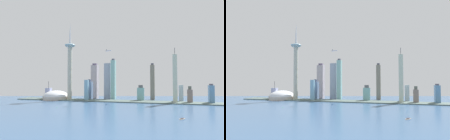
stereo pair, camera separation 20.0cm
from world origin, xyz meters
The scene contains 20 objects.
ground_plane centered at (0.00, 0.00, 0.00)m, with size 6000.00×6000.00×0.00m, color #3B5C83.
waterfront_pier centered at (0.00, 502.35, 1.61)m, with size 836.44×74.94×3.22m, color #4F615B.
observation_tower centered at (-201.23, 501.51, 150.10)m, with size 42.33×42.33×310.49m.
stadium_dome centered at (-263.92, 504.31, 11.96)m, with size 105.24×105.24×46.45m.
skyscraper_0 centered at (-127.62, 535.25, 38.37)m, with size 18.23×26.31×82.47m.
skyscraper_1 centered at (78.42, 540.64, 27.32)m, with size 26.12×14.04×60.72m.
skyscraper_2 centered at (-125.53, 495.11, 40.34)m, with size 14.33×12.17×80.69m.
skyscraper_3 centered at (-127.03, 591.04, 73.49)m, with size 27.22×27.40×151.53m.
skyscraper_4 centered at (-36.62, 565.83, 81.74)m, with size 17.37×23.04×167.56m.
skyscraper_5 centered at (-306.78, 516.06, 23.40)m, with size 22.35×16.63×74.53m.
skyscraper_6 centered at (226.01, 565.63, 30.61)m, with size 15.19×26.69×61.22m.
skyscraper_7 centered at (-65.54, 582.16, 75.35)m, with size 27.78×19.52×150.69m.
skyscraper_8 centered at (252.24, 514.85, 25.97)m, with size 16.95×13.15×58.84m.
skyscraper_9 centered at (118.64, 604.66, 72.00)m, with size 16.94×19.05×148.43m.
skyscraper_10 centered at (203.31, 503.00, 84.98)m, with size 14.55×18.68×193.70m.
skyscraper_11 centered at (321.51, 523.21, 32.02)m, with size 16.45×27.20×67.33m.
boat_0 centered at (-13.77, 393.52, 1.17)m, with size 2.96×6.64×3.28m.
boat_1 centered at (206.83, 206.17, 1.10)m, with size 12.49×15.98×3.00m.
channel_buoy_0 centered at (-130.56, 289.13, 1.41)m, with size 1.14×1.14×2.83m, color green.
airplane centered at (-24.96, 456.04, 185.47)m, with size 25.29×25.10×7.51m.
Camera 1 is at (180.45, -232.73, 80.73)m, focal length 32.33 mm.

